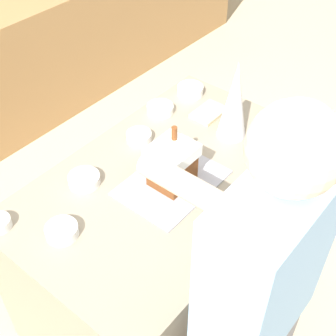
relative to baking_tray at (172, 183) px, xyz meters
name	(u,v)px	position (x,y,z in m)	size (l,w,h in m)	color
ground_plane	(170,290)	(0.03, 0.03, -0.89)	(12.00, 12.00, 0.00)	#C6B28E
kitchen_island	(170,241)	(0.03, 0.03, -0.45)	(1.42, 0.88, 0.89)	gray
baking_tray	(172,183)	(0.00, 0.00, 0.00)	(0.45, 0.33, 0.01)	#9E9EA8
gingerbread_house	(172,164)	(0.00, 0.00, 0.11)	(0.18, 0.17, 0.26)	brown
decorative_tree	(234,100)	(0.44, -0.01, 0.19)	(0.14, 0.14, 0.39)	silver
candy_bowl_beside_tree	(139,136)	(0.13, 0.30, 0.02)	(0.12, 0.12, 0.04)	silver
candy_bowl_near_tray_left	(84,179)	(-0.24, 0.29, 0.02)	(0.14, 0.14, 0.04)	white
candy_bowl_center_rear	(62,231)	(-0.49, 0.15, 0.02)	(0.13, 0.13, 0.04)	white
candy_bowl_near_tray_right	(160,109)	(0.36, 0.37, 0.02)	(0.14, 0.14, 0.04)	white
candy_bowl_far_left	(190,90)	(0.59, 0.36, 0.02)	(0.14, 0.14, 0.05)	white
cookbook	(209,113)	(0.51, 0.17, 0.01)	(0.18, 0.12, 0.02)	#CCB78C
mug	(249,202)	(0.08, -0.33, 0.03)	(0.09, 0.09, 0.08)	white
person	(253,318)	(-0.33, -0.61, 0.01)	(0.46, 0.57, 1.74)	slate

